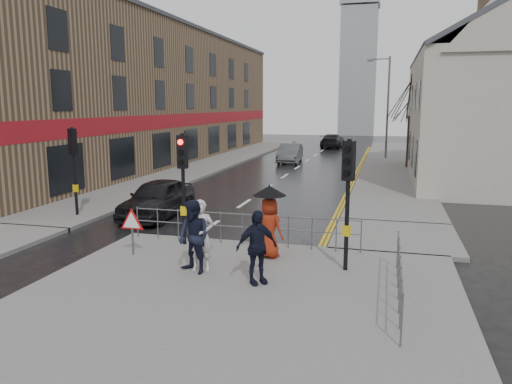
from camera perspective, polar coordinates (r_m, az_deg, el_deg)
The scene contains 24 objects.
ground at distance 15.56m, azimuth -9.10°, elevation -6.52°, with size 120.00×120.00×0.00m, color black.
near_pavement at distance 11.43m, azimuth -2.25°, elevation -12.19°, with size 10.00×9.00×0.14m, color #605E5B.
left_pavement at distance 38.97m, azimuth -4.21°, elevation 3.56°, with size 4.00×44.00×0.14m, color #605E5B.
right_pavement at distance 38.86m, azimuth 15.28°, elevation 3.22°, with size 4.00×40.00×0.14m, color #605E5B.
pavement_bridge_right at distance 17.17m, azimuth 15.62°, elevation -4.96°, with size 4.00×4.20×0.14m, color #605E5B.
building_left_terrace at distance 39.97m, azimuth -12.39°, elevation 10.60°, with size 8.00×42.00×10.00m, color #7E6348.
building_right_cream at distance 32.16m, azimuth 25.71°, elevation 9.69°, with size 9.00×16.40×10.10m.
church_tower at distance 75.90m, azimuth 11.59°, elevation 13.23°, with size 5.00×5.00×18.00m, color gray.
traffic_signal_near_left at distance 15.15m, azimuth -8.36°, elevation 2.56°, with size 0.28×0.27×3.40m.
traffic_signal_near_right at distance 12.79m, azimuth 10.47°, elevation 1.15°, with size 0.34×0.33×3.40m.
traffic_signal_far_left at distance 20.37m, azimuth -20.13°, elevation 3.93°, with size 0.34×0.33×3.40m.
guard_railing_front at distance 15.23m, azimuth -1.53°, elevation -3.41°, with size 7.14×0.04×1.00m.
guard_railing_side at distance 11.43m, azimuth 16.11°, elevation -8.45°, with size 0.04×4.54×1.00m.
warning_sign at distance 14.60m, azimuth -14.01°, elevation -3.56°, with size 0.80×0.07×1.35m.
street_lamp at distance 41.62m, azimuth 14.61°, elevation 10.07°, with size 1.83×0.25×8.00m.
tree_near at distance 35.65m, azimuth 17.32°, elevation 10.72°, with size 2.40×2.40×6.58m.
tree_far at distance 43.66m, azimuth 17.51°, elevation 9.54°, with size 2.40×2.40×5.64m.
pedestrian_a at distance 12.93m, azimuth -6.30°, elevation -4.95°, with size 0.67×0.44×1.85m, color beige.
pedestrian_b at distance 12.76m, azimuth -7.14°, elevation -5.11°, with size 0.91×0.71×1.88m, color black.
pedestrian_with_umbrella at distance 13.89m, azimuth 1.53°, elevation -3.04°, with size 0.98×0.96×2.04m.
pedestrian_d at distance 11.92m, azimuth 0.07°, elevation -6.32°, with size 1.05×0.44×1.80m, color black.
car_parked at distance 19.97m, azimuth -11.21°, elevation -0.72°, with size 1.77×4.39×1.50m, color black.
car_mid at distance 38.26m, azimuth 3.91°, elevation 4.44°, with size 1.54×4.41×1.45m, color #474A4C.
car_far at distance 52.10m, azimuth 8.74°, elevation 5.79°, with size 2.01×4.94×1.43m, color black.
Camera 1 is at (6.13, -13.62, 4.37)m, focal length 35.00 mm.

